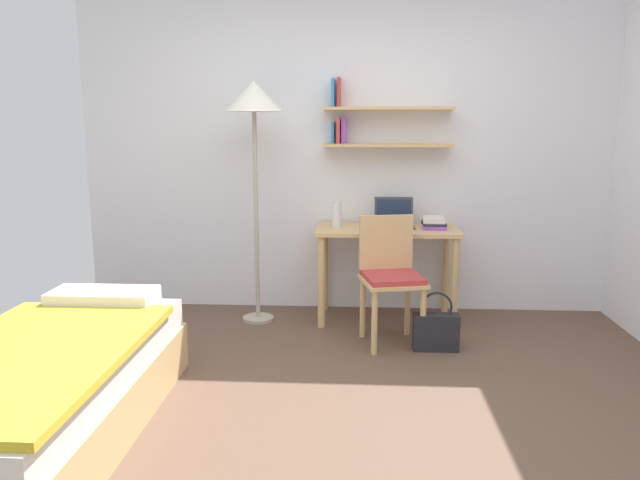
{
  "coord_description": "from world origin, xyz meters",
  "views": [
    {
      "loc": [
        0.0,
        -2.88,
        1.5
      ],
      "look_at": [
        -0.2,
        0.51,
        0.85
      ],
      "focal_mm": 34.18,
      "sensor_mm": 36.0,
      "label": 1
    }
  ],
  "objects": [
    {
      "name": "desk_chair",
      "position": [
        0.24,
        1.21,
        0.49
      ],
      "size": [
        0.48,
        0.49,
        0.87
      ],
      "color": "tan",
      "rests_on": "ground_plane"
    },
    {
      "name": "book_stack",
      "position": [
        0.59,
        1.71,
        0.76
      ],
      "size": [
        0.2,
        0.26,
        0.08
      ],
      "color": "purple",
      "rests_on": "desk"
    },
    {
      "name": "desk",
      "position": [
        0.24,
        1.7,
        0.59
      ],
      "size": [
        1.07,
        0.54,
        0.72
      ],
      "color": "tan",
      "rests_on": "ground_plane"
    },
    {
      "name": "ground_plane",
      "position": [
        0.0,
        0.0,
        0.0
      ],
      "size": [
        5.28,
        5.28,
        0.0
      ],
      "primitive_type": "plane",
      "color": "brown"
    },
    {
      "name": "water_bottle",
      "position": [
        -0.14,
        1.72,
        0.82
      ],
      "size": [
        0.07,
        0.07,
        0.2
      ],
      "primitive_type": "cylinder",
      "color": "silver",
      "rests_on": "desk"
    },
    {
      "name": "bed",
      "position": [
        -1.48,
        -0.23,
        0.24
      ],
      "size": [
        0.88,
        1.88,
        0.54
      ],
      "color": "tan",
      "rests_on": "ground_plane"
    },
    {
      "name": "wall_back",
      "position": [
        0.0,
        2.02,
        1.3
      ],
      "size": [
        4.4,
        0.27,
        2.6
      ],
      "color": "white",
      "rests_on": "ground_plane"
    },
    {
      "name": "laptop",
      "position": [
        0.3,
        1.77,
        0.78
      ],
      "size": [
        0.3,
        0.23,
        0.22
      ],
      "color": "#2D2D33",
      "rests_on": "desk"
    },
    {
      "name": "handbag",
      "position": [
        0.55,
        1.05,
        0.14
      ],
      "size": [
        0.31,
        0.11,
        0.4
      ],
      "color": "#232328",
      "rests_on": "ground_plane"
    },
    {
      "name": "standing_lamp",
      "position": [
        -0.75,
        1.62,
        1.61
      ],
      "size": [
        0.43,
        0.43,
        1.81
      ],
      "color": "#B2A893",
      "rests_on": "ground_plane"
    }
  ]
}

